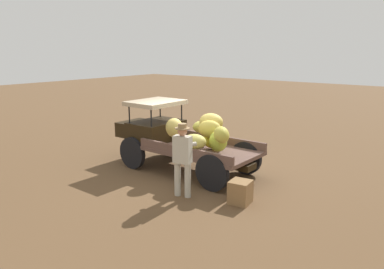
{
  "coord_description": "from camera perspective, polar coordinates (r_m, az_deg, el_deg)",
  "views": [
    {
      "loc": [
        -6.12,
        7.84,
        3.37
      ],
      "look_at": [
        -0.05,
        0.04,
        1.08
      ],
      "focal_mm": 34.67,
      "sensor_mm": 36.0,
      "label": 1
    }
  ],
  "objects": [
    {
      "name": "farmer",
      "position": [
        8.49,
        -1.46,
        -3.26
      ],
      "size": [
        0.53,
        0.49,
        1.74
      ],
      "rotation": [
        0.0,
        0.0,
        -1.32
      ],
      "color": "beige",
      "rests_on": "ground"
    },
    {
      "name": "wooden_crate",
      "position": [
        8.41,
        7.44,
        -8.77
      ],
      "size": [
        0.51,
        0.51,
        0.52
      ],
      "primitive_type": "cube",
      "rotation": [
        0.0,
        0.0,
        0.13
      ],
      "color": "olive",
      "rests_on": "ground"
    },
    {
      "name": "ground_plane",
      "position": [
        10.5,
        -0.09,
        -5.68
      ],
      "size": [
        60.0,
        60.0,
        0.0
      ],
      "primitive_type": "plane",
      "color": "brown"
    },
    {
      "name": "truck",
      "position": [
        10.45,
        -2.1,
        -0.34
      ],
      "size": [
        4.51,
        1.87,
        1.9
      ],
      "rotation": [
        0.0,
        0.0,
        -0.01
      ],
      "color": "black",
      "rests_on": "ground"
    }
  ]
}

